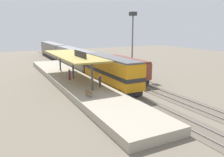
% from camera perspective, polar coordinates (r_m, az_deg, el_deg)
% --- Properties ---
extents(ground_plane, '(120.00, 120.00, 0.00)m').
position_cam_1_polar(ground_plane, '(39.46, -0.50, -0.28)').
color(ground_plane, '#706656').
extents(track_near, '(3.20, 110.00, 0.16)m').
position_cam_1_polar(track_near, '(38.62, -3.15, -0.53)').
color(track_near, '#5F5649').
rests_on(track_near, ground).
extents(track_far, '(3.20, 110.00, 0.16)m').
position_cam_1_polar(track_far, '(40.66, 2.78, 0.14)').
color(track_far, '#5F5649').
rests_on(track_far, ground).
extents(platform, '(6.00, 44.00, 0.90)m').
position_cam_1_polar(platform, '(36.94, -9.68, -0.64)').
color(platform, '#A89E89').
rests_on(platform, ground).
extents(station_canopy, '(5.20, 18.00, 4.70)m').
position_cam_1_polar(station_canopy, '(36.15, -9.87, 5.64)').
color(station_canopy, '#47474C').
rests_on(station_canopy, platform).
extents(platform_bench, '(0.44, 1.70, 0.50)m').
position_cam_1_polar(platform_bench, '(26.87, -5.90, -3.58)').
color(platform_bench, '#333338').
rests_on(platform_bench, platform).
extents(locomotive, '(2.93, 14.43, 4.44)m').
position_cam_1_polar(locomotive, '(34.48, -0.39, 1.93)').
color(locomotive, '#28282D').
rests_on(locomotive, track_near).
extents(passenger_carriage_front, '(2.90, 20.00, 4.24)m').
position_cam_1_polar(passenger_carriage_front, '(51.02, -9.60, 5.14)').
color(passenger_carriage_front, '#28282D').
rests_on(passenger_carriage_front, track_near).
extents(passenger_carriage_rear, '(2.90, 20.00, 4.24)m').
position_cam_1_polar(passenger_carriage_rear, '(71.01, -14.78, 6.96)').
color(passenger_carriage_rear, '#28282D').
rests_on(passenger_carriage_rear, track_near).
extents(freight_car, '(2.80, 12.00, 3.54)m').
position_cam_1_polar(freight_car, '(39.79, 3.22, 2.71)').
color(freight_car, '#28282D').
rests_on(freight_car, track_far).
extents(light_mast, '(1.10, 1.10, 11.70)m').
position_cam_1_polar(light_mast, '(43.16, 5.24, 12.03)').
color(light_mast, slate).
rests_on(light_mast, ground).
extents(person_waiting, '(0.34, 0.34, 1.71)m').
position_cam_1_polar(person_waiting, '(35.72, -10.69, 1.17)').
color(person_waiting, maroon).
rests_on(person_waiting, platform).
extents(person_walking, '(0.34, 0.34, 1.71)m').
position_cam_1_polar(person_walking, '(30.72, -3.08, -0.48)').
color(person_walking, '#4C4C51').
rests_on(person_walking, platform).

